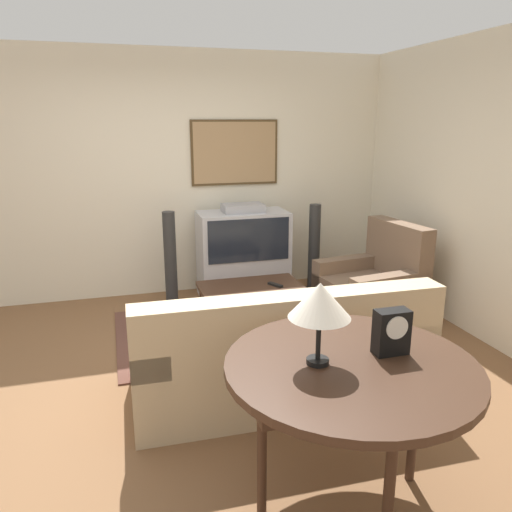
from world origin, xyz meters
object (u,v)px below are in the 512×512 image
console_table (351,375)px  speaker_tower_left (170,262)px  speaker_tower_right (314,251)px  armchair (373,288)px  tv (243,253)px  coffee_table (251,291)px  table_lamp (320,302)px  mantel_clock (392,332)px  couch (278,355)px

console_table → speaker_tower_left: 3.26m
speaker_tower_left → speaker_tower_right: size_ratio=1.00×
armchair → console_table: 2.76m
console_table → tv: bearing=84.4°
console_table → speaker_tower_right: size_ratio=1.21×
coffee_table → speaker_tower_left: size_ratio=0.92×
coffee_table → table_lamp: table_lamp is taller
armchair → speaker_tower_right: speaker_tower_right is taller
speaker_tower_right → tv: bearing=174.2°
armchair → mantel_clock: mantel_clock is taller
couch → armchair: size_ratio=2.19×
console_table → speaker_tower_left: (-0.51, 3.21, -0.26)m
coffee_table → table_lamp: bearing=-97.5°
tv → mantel_clock: bearing=-91.6°
coffee_table → mantel_clock: 2.29m
coffee_table → console_table: (-0.13, -2.26, 0.34)m
mantel_clock → speaker_tower_right: mantel_clock is taller
couch → speaker_tower_left: speaker_tower_left is taller
tv → speaker_tower_right: (0.83, -0.08, -0.01)m
table_lamp → armchair: bearing=55.0°
couch → armchair: (1.42, 1.17, -0.01)m
couch → armchair: armchair is taller
couch → table_lamp: size_ratio=5.13×
tv → speaker_tower_right: bearing=-5.8°
console_table → speaker_tower_right: bearing=70.3°
table_lamp → speaker_tower_right: 3.49m
coffee_table → speaker_tower_right: speaker_tower_right is taller
console_table → mantel_clock: (0.23, 0.04, 0.18)m
coffee_table → console_table: console_table is taller
tv → speaker_tower_left: bearing=-174.2°
tv → armchair: bearing=-41.3°
tv → coffee_table: 1.05m
coffee_table → speaker_tower_left: speaker_tower_left is taller
tv → couch: bearing=-98.1°
armchair → console_table: bearing=-39.4°
speaker_tower_left → mantel_clock: bearing=-76.9°
armchair → console_table: armchair is taller
table_lamp → speaker_tower_left: bearing=96.2°
speaker_tower_left → console_table: bearing=-81.0°
couch → console_table: 1.23m
tv → speaker_tower_left: (-0.83, -0.08, -0.01)m
couch → armchair: 1.84m
armchair → speaker_tower_left: bearing=-122.3°
armchair → mantel_clock: (-1.20, -2.28, 0.64)m
table_lamp → speaker_tower_left: 3.26m
armchair → mantel_clock: 2.65m
tv → mantel_clock: tv is taller
console_table → speaker_tower_left: speaker_tower_left is taller
tv → table_lamp: 3.35m
couch → mantel_clock: 1.29m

